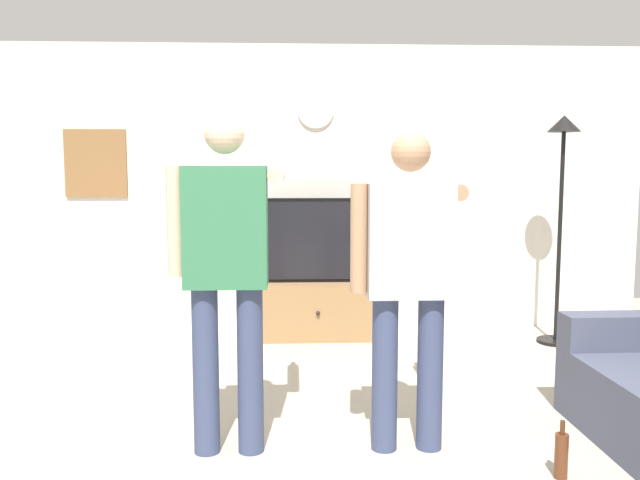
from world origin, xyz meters
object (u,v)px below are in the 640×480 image
framed_picture (96,163)px  beverage_bottle (561,455)px  tv_stand (317,310)px  person_standing_nearer_lamp (227,262)px  floor_lamp (562,182)px  television (317,240)px  person_standing_nearer_couch (409,271)px  wall_clock (316,110)px

framed_picture → beverage_bottle: 4.65m
tv_stand → person_standing_nearer_lamp: 2.59m
beverage_bottle → framed_picture: bearing=135.7°
framed_picture → floor_lamp: (4.17, -0.61, -0.17)m
tv_stand → framed_picture: bearing=171.8°
television → beverage_bottle: television is taller
framed_picture → person_standing_nearer_couch: 3.69m
tv_stand → floor_lamp: 2.44m
wall_clock → floor_lamp: size_ratio=0.17×
wall_clock → floor_lamp: wall_clock is taller
floor_lamp → beverage_bottle: size_ratio=6.73×
wall_clock → person_standing_nearer_lamp: 2.94m
framed_picture → person_standing_nearer_couch: bearing=-47.7°
tv_stand → television: bearing=90.0°
wall_clock → person_standing_nearer_lamp: bearing=-102.0°
wall_clock → beverage_bottle: (1.11, -3.07, -1.97)m
television → wall_clock: 1.22m
television → person_standing_nearer_lamp: person_standing_nearer_lamp is taller
framed_picture → wall_clock: bearing=-0.1°
television → framed_picture: 2.18m
tv_stand → floor_lamp: floor_lamp is taller
person_standing_nearer_couch → beverage_bottle: bearing=-28.8°
framed_picture → floor_lamp: bearing=-8.3°
person_standing_nearer_couch → television: bearing=99.3°
tv_stand → beverage_bottle: size_ratio=3.79×
tv_stand → beverage_bottle: (1.11, -2.78, -0.13)m
tv_stand → television: 0.64m
framed_picture → person_standing_nearer_lamp: (1.48, -2.69, -0.55)m
framed_picture → person_standing_nearer_lamp: framed_picture is taller
wall_clock → person_standing_nearer_lamp: size_ratio=0.18×
television → framed_picture: framed_picture is taller
floor_lamp → beverage_bottle: bearing=-112.2°
wall_clock → framed_picture: size_ratio=0.53×
framed_picture → television: bearing=-6.9°
television → floor_lamp: (2.12, -0.36, 0.54)m
tv_stand → beverage_bottle: tv_stand is taller
floor_lamp → person_standing_nearer_couch: (-1.72, -2.08, -0.44)m
television → floor_lamp: size_ratio=0.63×
person_standing_nearer_lamp → television: bearing=76.8°
television → person_standing_nearer_couch: (0.40, -2.44, 0.10)m
tv_stand → television: (0.00, 0.05, 0.64)m
beverage_bottle → wall_clock: bearing=109.8°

